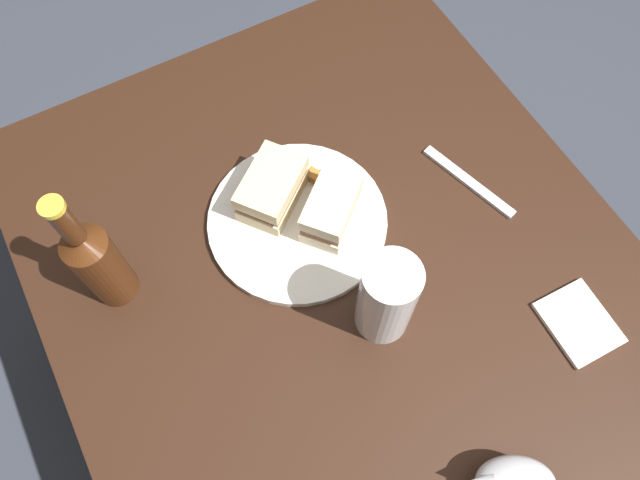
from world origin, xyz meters
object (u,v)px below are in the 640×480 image
plate (297,221)px  cider_bottle (97,261)px  pint_glass (386,301)px  fork (469,181)px  sandwich_half_right (272,188)px  napkin (579,323)px  sandwich_half_left (332,208)px

plate → cider_bottle: 0.30m
plate → cider_bottle: cider_bottle is taller
pint_glass → fork: size_ratio=0.94×
sandwich_half_right → pint_glass: size_ratio=0.82×
napkin → fork: size_ratio=0.61×
sandwich_half_left → cider_bottle: size_ratio=0.50×
pint_glass → fork: bearing=117.7°
pint_glass → fork: (-0.13, 0.25, -0.07)m
plate → pint_glass: (0.20, 0.03, 0.07)m
pint_glass → fork: pint_glass is taller
plate → napkin: 0.45m
pint_glass → napkin: size_ratio=1.54×
sandwich_half_right → fork: 0.32m
cider_bottle → fork: bearing=79.5°
sandwich_half_right → pint_glass: 0.26m
cider_bottle → napkin: bearing=56.2°
pint_glass → plate: bearing=-170.4°
plate → cider_bottle: (-0.04, -0.29, 0.09)m
sandwich_half_left → pint_glass: (0.17, -0.01, 0.03)m
plate → napkin: (0.35, 0.28, -0.00)m
sandwich_half_right → plate: bearing=17.8°
napkin → fork: bearing=-179.4°
pint_glass → cider_bottle: size_ratio=0.66×
sandwich_half_right → pint_glass: pint_glass is taller
napkin → fork: napkin is taller
pint_glass → cider_bottle: 0.40m
sandwich_half_right → pint_glass: (0.25, 0.05, 0.03)m
cider_bottle → sandwich_half_left: bearing=79.8°
cider_bottle → fork: size_ratio=1.43×
sandwich_half_left → fork: size_ratio=0.71×
plate → pint_glass: bearing=9.6°
sandwich_half_right → sandwich_half_left: bearing=39.9°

